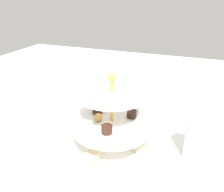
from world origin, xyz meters
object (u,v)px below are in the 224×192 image
Objects in this scene: water_glass_tall_right at (197,141)px; butter_knife_right at (154,111)px; water_glass_short_left at (71,109)px; teacup_with_saucer at (102,104)px; tiered_serving_stand at (112,127)px.

water_glass_tall_right is 0.29m from butter_knife_right.
teacup_with_saucer is (0.10, -0.09, -0.02)m from water_glass_short_left.
water_glass_short_left is at bearing 80.69° from water_glass_tall_right.
water_glass_tall_right is (0.05, -0.24, -0.02)m from tiered_serving_stand.
teacup_with_saucer is 0.53× the size of butter_knife_right.
tiered_serving_stand reaches higher than butter_knife_right.
tiered_serving_stand reaches higher than teacup_with_saucer.
tiered_serving_stand is at bearing 100.62° from water_glass_tall_right.
water_glass_tall_right is at bearing 151.06° from butter_knife_right.
water_glass_tall_right reaches higher than teacup_with_saucer.
water_glass_tall_right is 1.37× the size of teacup_with_saucer.
tiered_serving_stand is 0.31m from butter_knife_right.
water_glass_short_left reaches higher than teacup_with_saucer.
butter_knife_right is (0.16, -0.30, -0.04)m from water_glass_short_left.
water_glass_tall_right is 0.46m from water_glass_short_left.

